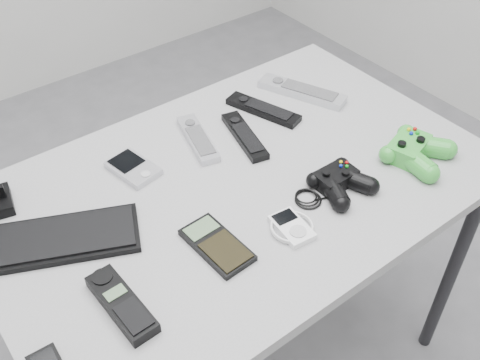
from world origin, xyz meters
TOP-DOWN VIEW (x-y plane):
  - floor at (0.00, 0.00)m, footprint 3.50×3.50m
  - desk at (0.10, -0.09)m, footprint 1.10×0.71m
  - pda_keyboard at (-0.29, -0.02)m, footprint 0.32×0.24m
  - pda at (-0.07, 0.08)m, footprint 0.10×0.13m
  - remote_silver_a at (0.10, 0.09)m, footprint 0.09×0.19m
  - remote_black_a at (0.20, 0.03)m, footprint 0.09×0.19m
  - remote_black_b at (0.30, 0.08)m, footprint 0.11×0.20m
  - remote_silver_b at (0.43, 0.09)m, footprint 0.14×0.24m
  - cordless_handset at (-0.27, -0.23)m, footprint 0.06×0.17m
  - calculator at (-0.05, -0.21)m, footprint 0.08×0.16m
  - mp3_player at (0.09, -0.26)m, footprint 0.10×0.10m
  - controller_black at (0.25, -0.23)m, footprint 0.22×0.14m
  - controller_green at (0.46, -0.26)m, footprint 0.19×0.19m

SIDE VIEW (x-z plane):
  - floor at x=0.00m, z-range 0.00..0.00m
  - desk at x=0.10m, z-range 0.31..1.04m
  - calculator at x=-0.05m, z-range 0.74..0.75m
  - mp3_player at x=0.09m, z-range 0.74..0.76m
  - pda_keyboard at x=-0.29m, z-range 0.74..0.76m
  - pda at x=-0.07m, z-range 0.74..0.76m
  - remote_black_b at x=0.30m, z-range 0.74..0.76m
  - remote_black_a at x=0.20m, z-range 0.74..0.76m
  - remote_silver_a at x=0.10m, z-range 0.74..0.76m
  - remote_silver_b at x=0.43m, z-range 0.74..0.76m
  - cordless_handset at x=-0.27m, z-range 0.74..0.76m
  - controller_black at x=0.25m, z-range 0.74..0.78m
  - controller_green at x=0.46m, z-range 0.74..0.79m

